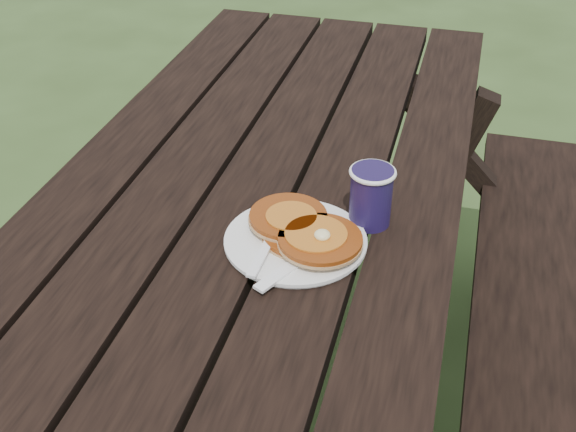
% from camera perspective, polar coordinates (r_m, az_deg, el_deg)
% --- Properties ---
extents(picnic_table, '(1.36, 1.80, 0.75)m').
position_cam_1_polar(picnic_table, '(1.57, -2.28, -9.38)').
color(picnic_table, black).
rests_on(picnic_table, ground).
extents(plate, '(0.26, 0.26, 0.01)m').
position_cam_1_polar(plate, '(1.18, 0.60, -2.02)').
color(plate, white).
rests_on(plate, picnic_table).
extents(pancake_stack, '(0.20, 0.18, 0.04)m').
position_cam_1_polar(pancake_stack, '(1.17, 1.33, -1.17)').
color(pancake_stack, '#883A0F').
rests_on(pancake_stack, plate).
extents(knife, '(0.10, 0.17, 0.00)m').
position_cam_1_polar(knife, '(1.13, 0.75, -3.63)').
color(knife, white).
rests_on(knife, plate).
extents(fork, '(0.04, 0.16, 0.01)m').
position_cam_1_polar(fork, '(1.13, -2.09, -3.13)').
color(fork, white).
rests_on(fork, plate).
extents(coffee_cup, '(0.08, 0.08, 0.10)m').
position_cam_1_polar(coffee_cup, '(1.21, 6.59, 1.81)').
color(coffee_cup, '#1A113B').
rests_on(coffee_cup, picnic_table).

